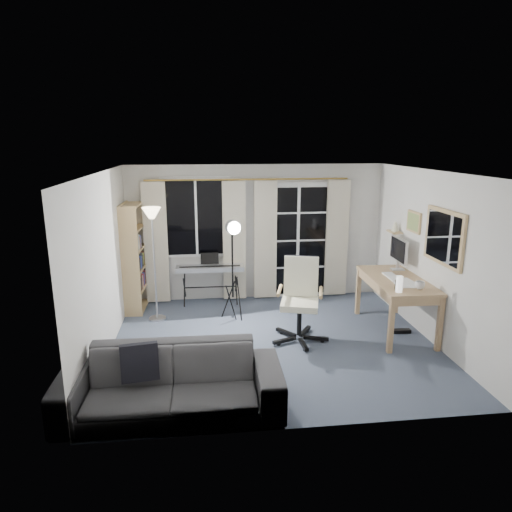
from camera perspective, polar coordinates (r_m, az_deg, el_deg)
The scene contains 17 objects.
floor at distance 6.61m, azimuth 2.13°, elevation -10.84°, with size 4.50×4.00×0.02m, color #3D4759.
window at distance 7.99m, azimuth -7.49°, elevation 4.80°, with size 1.20×0.08×1.40m.
french_door at distance 8.26m, azimuth 5.21°, elevation 1.82°, with size 1.32×0.09×2.11m.
curtains at distance 8.02m, azimuth -0.86°, elevation 2.00°, with size 3.60×0.07×2.13m.
bookshelf at distance 7.90m, azimuth -15.15°, elevation -0.46°, with size 0.33×0.85×1.81m.
torchiere_lamp at distance 7.18m, azimuth -12.82°, elevation 3.15°, with size 0.36×0.36×1.81m.
keyboard_piano at distance 7.91m, azimuth -5.77°, elevation -1.63°, with size 1.17×0.57×0.84m.
studio_light at distance 7.00m, azimuth -2.89°, elevation 2.13°, with size 0.34×0.35×1.65m.
office_chair at distance 6.57m, azimuth 5.58°, elevation -4.43°, with size 0.82×0.82×1.18m.
desk at distance 7.06m, azimuth 17.18°, elevation -3.50°, with size 0.82×1.55×0.82m.
monitor at distance 7.43m, azimuth 17.41°, elevation 0.64°, with size 0.20×0.59×0.51m.
desk_clutter at distance 6.85m, azimuth 17.36°, elevation -4.73°, with size 0.50×0.93×1.04m.
mug at distance 6.63m, azimuth 19.80°, elevation -3.35°, with size 0.13×0.11×0.13m, color silver.
wall_mirror at distance 6.53m, azimuth 22.43°, elevation 2.17°, with size 0.04×0.94×0.74m.
framed_print at distance 7.31m, azimuth 19.13°, elevation 4.05°, with size 0.03×0.42×0.32m.
wall_shelf at distance 7.76m, azimuth 16.97°, elevation 3.32°, with size 0.16×0.30×0.18m.
sofa at distance 4.97m, azimuth -10.61°, elevation -14.13°, with size 2.32×0.72×0.90m.
Camera 1 is at (-0.96, -5.92, 2.79)m, focal length 32.00 mm.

